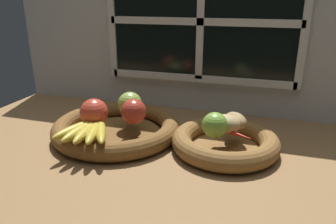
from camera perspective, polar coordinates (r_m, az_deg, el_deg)
ground_plane at (r=91.49cm, az=1.45°, el=-6.26°), size 140.00×90.00×3.00cm
back_wall at (r=111.59cm, az=6.00°, el=14.16°), size 140.00×4.60×55.00cm
fruit_bowl_left at (r=95.34cm, az=-9.16°, el=-2.84°), size 36.98×36.98×5.16cm
fruit_bowl_right at (r=86.67cm, az=10.11°, el=-5.28°), size 28.34×28.34×5.16cm
apple_red_front at (r=89.55cm, az=-13.00°, el=-0.09°), size 7.68×7.68×7.68cm
apple_green_back at (r=95.60cm, az=-6.78°, el=1.43°), size 7.23×7.23×7.23cm
apple_red_right at (r=89.32cm, az=-6.12°, el=0.06°), size 7.07×7.07×7.07cm
banana_bunch_front at (r=84.91cm, az=-13.90°, el=-3.09°), size 15.12×16.88×2.70cm
potato_back at (r=88.42cm, az=11.88°, el=-1.47°), size 8.73×9.23×4.21cm
potato_large at (r=84.62cm, az=10.32°, el=-2.08°), size 8.37×7.24×4.93cm
lime_near at (r=81.26cm, az=8.30°, el=-2.31°), size 6.51×6.51×6.51cm
chili_pepper at (r=83.19cm, az=11.31°, el=-3.60°), size 11.50×7.16×2.11cm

